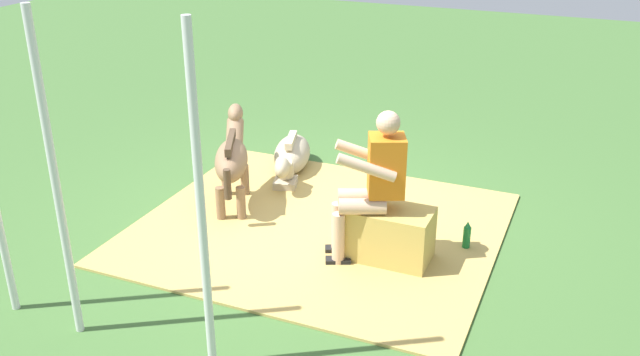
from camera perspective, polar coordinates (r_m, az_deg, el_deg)
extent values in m
plane|color=#426B33|center=(6.89, -0.91, -3.36)|extent=(24.00, 24.00, 0.00)
cube|color=tan|center=(6.69, -0.15, -4.09)|extent=(3.36, 2.98, 0.02)
cube|color=tan|center=(6.10, 5.69, -4.67)|extent=(0.73, 0.43, 0.49)
cylinder|color=#D8AD8C|center=(5.86, 3.50, -2.34)|extent=(0.42, 0.29, 0.14)
cylinder|color=#D8AD8C|center=(6.00, 1.51, -5.07)|extent=(0.11, 0.11, 0.49)
cube|color=black|center=(6.11, 1.49, -6.86)|extent=(0.24, 0.18, 0.06)
cylinder|color=#D8AD8C|center=(6.04, 3.38, -1.51)|extent=(0.42, 0.29, 0.14)
cylinder|color=#D8AD8C|center=(6.18, 1.45, -4.18)|extent=(0.11, 0.11, 0.49)
cube|color=black|center=(6.28, 1.43, -5.92)|extent=(0.24, 0.18, 0.06)
cube|color=orange|center=(5.83, 5.48, 1.01)|extent=(0.39, 0.38, 0.52)
cylinder|color=#D8AD8C|center=(5.65, 3.84, 0.85)|extent=(0.50, 0.28, 0.26)
cylinder|color=#D8AD8C|center=(5.95, 3.62, 2.05)|extent=(0.50, 0.28, 0.26)
sphere|color=#D8AD8C|center=(5.70, 5.63, 4.54)|extent=(0.20, 0.20, 0.20)
ellipsoid|color=#8C6B4C|center=(6.95, -7.29, 1.46)|extent=(0.64, 0.90, 0.34)
cylinder|color=#8C6B4C|center=(7.35, -7.75, -0.22)|extent=(0.09, 0.09, 0.35)
cylinder|color=#8C6B4C|center=(7.33, -6.19, -0.20)|extent=(0.09, 0.09, 0.35)
cylinder|color=#8C6B4C|center=(6.85, -8.17, -2.13)|extent=(0.09, 0.09, 0.35)
cylinder|color=#8C6B4C|center=(6.83, -6.50, -2.11)|extent=(0.09, 0.09, 0.35)
cylinder|color=#8C6B4C|center=(7.38, -7.01, 3.66)|extent=(0.32, 0.41, 0.33)
ellipsoid|color=#8C6B4C|center=(7.49, -6.96, 5.28)|extent=(0.28, 0.36, 0.20)
cube|color=#4D3A2A|center=(6.88, -7.37, 2.93)|extent=(0.31, 0.57, 0.08)
cylinder|color=#4D3A2A|center=(6.54, -7.61, -0.51)|extent=(0.07, 0.07, 0.30)
ellipsoid|color=tan|center=(7.98, -2.30, 1.98)|extent=(0.64, 0.96, 0.36)
cube|color=tan|center=(7.54, -2.85, -0.46)|extent=(0.31, 0.34, 0.10)
cylinder|color=tan|center=(7.44, -2.90, 0.81)|extent=(0.26, 0.33, 0.30)
ellipsoid|color=tan|center=(7.25, -3.12, 0.84)|extent=(0.24, 0.33, 0.20)
cube|color=beige|center=(7.83, -2.40, 3.12)|extent=(0.21, 0.44, 0.08)
cylinder|color=#197233|center=(6.43, 11.94, -4.89)|extent=(0.07, 0.07, 0.22)
cone|color=#197233|center=(6.37, 12.04, -3.77)|extent=(0.06, 0.06, 0.06)
cylinder|color=silver|center=(4.43, -9.76, -2.50)|extent=(0.06, 0.06, 2.42)
cylinder|color=silver|center=(5.05, -20.89, -0.39)|extent=(0.06, 0.06, 2.42)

